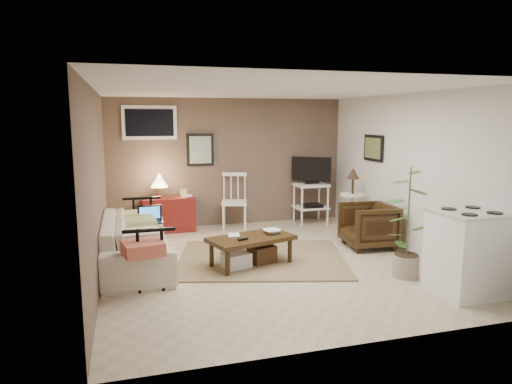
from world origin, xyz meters
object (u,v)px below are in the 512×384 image
object	(u,v)px
spindle_chair	(234,203)
tv_stand	(311,188)
red_console	(168,211)
potted_plant	(408,219)
armchair	(368,223)
sofa	(136,233)
side_table	(353,193)
coffee_table	(251,249)
stove	(468,252)

from	to	relation	value
spindle_chair	tv_stand	xyz separation A→B (m)	(1.52, -0.02, 0.21)
red_console	potted_plant	xyz separation A→B (m)	(2.72, -3.29, 0.40)
red_console	armchair	size ratio (longest dim) A/B	1.39
tv_stand	spindle_chair	bearing A→B (deg)	179.17
sofa	tv_stand	distance (m)	3.76
tv_stand	side_table	world-z (taller)	tv_stand
coffee_table	sofa	xyz separation A→B (m)	(-1.52, 0.51, 0.20)
sofa	potted_plant	xyz separation A→B (m)	(3.32, -1.49, 0.32)
potted_plant	side_table	bearing A→B (deg)	79.41
coffee_table	red_console	size ratio (longest dim) A/B	1.20
sofa	spindle_chair	distance (m)	2.50
side_table	potted_plant	size ratio (longest dim) A/B	0.81
sofa	potted_plant	distance (m)	3.66
red_console	spindle_chair	world-z (taller)	red_console
armchair	stove	world-z (taller)	stove
coffee_table	spindle_chair	size ratio (longest dim) A/B	1.25
stove	spindle_chair	bearing A→B (deg)	115.56
sofa	armchair	xyz separation A→B (m)	(3.55, -0.12, -0.06)
tv_stand	armchair	bearing A→B (deg)	-83.38
sofa	side_table	size ratio (longest dim) A/B	1.95
spindle_chair	armchair	world-z (taller)	spindle_chair
tv_stand	potted_plant	world-z (taller)	potted_plant
coffee_table	sofa	world-z (taller)	sofa
armchair	sofa	bearing A→B (deg)	-86.80
armchair	tv_stand	bearing A→B (deg)	-168.22
red_console	spindle_chair	bearing A→B (deg)	-3.79
spindle_chair	coffee_table	bearing A→B (deg)	-97.64
red_console	tv_stand	size ratio (longest dim) A/B	0.83
red_console	side_table	bearing A→B (deg)	-17.81
coffee_table	side_table	bearing A→B (deg)	30.31
spindle_chair	side_table	world-z (taller)	side_table
spindle_chair	potted_plant	distance (m)	3.56
coffee_table	side_table	xyz separation A→B (m)	(2.23, 1.30, 0.48)
spindle_chair	tv_stand	world-z (taller)	tv_stand
sofa	tv_stand	world-z (taller)	tv_stand
red_console	stove	world-z (taller)	red_console
armchair	potted_plant	bearing A→B (deg)	-4.46
spindle_chair	potted_plant	world-z (taller)	potted_plant
armchair	side_table	bearing A→B (deg)	173.14
red_console	stove	size ratio (longest dim) A/B	1.08
side_table	armchair	size ratio (longest dim) A/B	1.52
tv_stand	armchair	size ratio (longest dim) A/B	1.68
sofa	stove	xyz separation A→B (m)	(3.68, -2.17, 0.04)
armchair	red_console	bearing A→B (deg)	-117.96
tv_stand	coffee_table	bearing A→B (deg)	-129.52
spindle_chair	armchair	distance (m)	2.53
tv_stand	stove	xyz separation A→B (m)	(0.33, -3.87, -0.20)
sofa	stove	size ratio (longest dim) A/B	2.31
coffee_table	spindle_chair	xyz separation A→B (m)	(0.30, 2.23, 0.24)
side_table	tv_stand	bearing A→B (deg)	114.10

